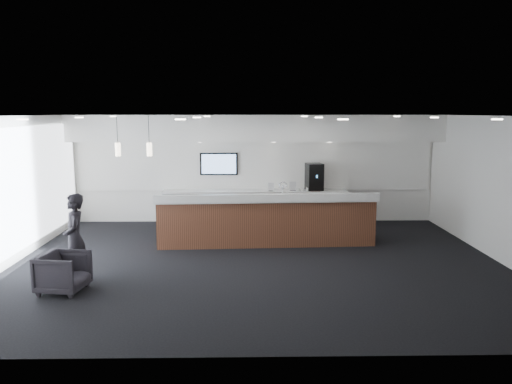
{
  "coord_description": "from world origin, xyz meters",
  "views": [
    {
      "loc": [
        -0.23,
        -9.92,
        3.08
      ],
      "look_at": [
        -0.02,
        1.3,
        1.27
      ],
      "focal_mm": 35.0,
      "sensor_mm": 36.0,
      "label": 1
    }
  ],
  "objects_px": {
    "lounge_guest": "(75,238)",
    "armchair": "(63,272)",
    "service_counter": "(266,220)",
    "coffee_machine": "(314,177)"
  },
  "relations": [
    {
      "from": "armchair",
      "to": "service_counter",
      "type": "bearing_deg",
      "value": -41.26
    },
    {
      "from": "coffee_machine",
      "to": "lounge_guest",
      "type": "height_order",
      "value": "coffee_machine"
    },
    {
      "from": "lounge_guest",
      "to": "armchair",
      "type": "bearing_deg",
      "value": -23.77
    },
    {
      "from": "armchair",
      "to": "lounge_guest",
      "type": "xyz_separation_m",
      "value": [
        0.04,
        0.55,
        0.47
      ]
    },
    {
      "from": "lounge_guest",
      "to": "service_counter",
      "type": "bearing_deg",
      "value": 105.26
    },
    {
      "from": "armchair",
      "to": "lounge_guest",
      "type": "height_order",
      "value": "lounge_guest"
    },
    {
      "from": "coffee_machine",
      "to": "lounge_guest",
      "type": "relative_size",
      "value": 0.45
    },
    {
      "from": "service_counter",
      "to": "lounge_guest",
      "type": "distance_m",
      "value": 4.38
    },
    {
      "from": "service_counter",
      "to": "coffee_machine",
      "type": "distance_m",
      "value": 2.7
    },
    {
      "from": "service_counter",
      "to": "armchair",
      "type": "xyz_separation_m",
      "value": [
        -3.62,
        -3.05,
        -0.23
      ]
    }
  ]
}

